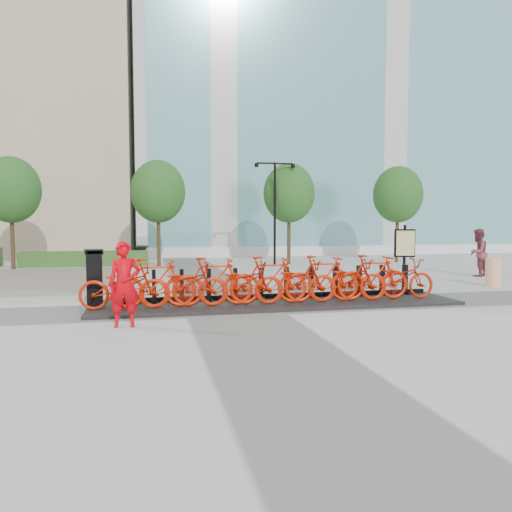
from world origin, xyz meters
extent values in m
plane|color=#B2B2B2|center=(0.00, 0.00, 0.00)|extent=(120.00, 120.00, 0.00)
cube|color=teal|center=(14.00, 26.00, 12.00)|extent=(32.00, 16.00, 24.00)
cube|color=#3E6F2D|center=(-5.00, 13.20, 0.35)|extent=(6.00, 1.20, 0.70)
cylinder|color=#332614|center=(-8.00, 12.00, 1.50)|extent=(0.18, 0.18, 3.00)
ellipsoid|color=#1B3C15|center=(-8.00, 12.00, 3.60)|extent=(2.60, 2.60, 2.99)
cylinder|color=#332614|center=(-1.50, 12.00, 1.50)|extent=(0.18, 0.18, 3.00)
ellipsoid|color=#1B3C15|center=(-1.50, 12.00, 3.60)|extent=(2.60, 2.60, 2.99)
cylinder|color=#332614|center=(5.00, 12.00, 1.50)|extent=(0.18, 0.18, 3.00)
ellipsoid|color=#1B3C15|center=(5.00, 12.00, 3.60)|extent=(2.60, 2.60, 2.99)
cylinder|color=#332614|center=(11.00, 12.00, 1.50)|extent=(0.18, 0.18, 3.00)
ellipsoid|color=#1B3C15|center=(11.00, 12.00, 3.60)|extent=(2.60, 2.60, 2.99)
cylinder|color=black|center=(4.00, 11.00, 2.50)|extent=(0.12, 0.12, 5.00)
cube|color=black|center=(3.55, 11.00, 4.95)|extent=(0.90, 0.08, 0.08)
cube|color=black|center=(4.45, 11.00, 4.95)|extent=(0.90, 0.08, 0.08)
cylinder|color=black|center=(3.10, 11.00, 4.85)|extent=(0.20, 0.20, 0.18)
cylinder|color=black|center=(4.90, 11.00, 4.85)|extent=(0.20, 0.20, 0.18)
cube|color=black|center=(1.30, 0.30, 0.04)|extent=(9.60, 2.40, 0.08)
imported|color=red|center=(-2.60, -0.05, 0.63)|extent=(2.10, 0.73, 1.10)
imported|color=red|center=(-1.88, -0.05, 0.69)|extent=(2.04, 0.58, 1.23)
imported|color=red|center=(-1.16, -0.05, 0.63)|extent=(2.10, 0.73, 1.10)
imported|color=red|center=(-0.44, -0.05, 0.69)|extent=(2.04, 0.58, 1.23)
imported|color=red|center=(0.28, -0.05, 0.63)|extent=(2.10, 0.73, 1.10)
imported|color=red|center=(1.00, -0.05, 0.69)|extent=(2.04, 0.58, 1.23)
imported|color=red|center=(1.72, -0.05, 0.63)|extent=(2.10, 0.73, 1.10)
imported|color=red|center=(2.44, -0.05, 0.69)|extent=(2.04, 0.58, 1.23)
imported|color=red|center=(3.16, -0.05, 0.63)|extent=(2.10, 0.73, 1.10)
imported|color=red|center=(3.88, -0.05, 0.69)|extent=(2.04, 0.58, 1.23)
imported|color=red|center=(4.60, -0.05, 0.63)|extent=(2.10, 0.73, 1.10)
cube|color=black|center=(-3.32, 0.39, 0.74)|extent=(0.39, 0.34, 1.32)
cube|color=black|center=(-3.32, 0.39, 1.44)|extent=(0.46, 0.39, 0.17)
cube|color=black|center=(-3.32, 0.22, 1.00)|extent=(0.27, 0.03, 0.37)
imported|color=#CF000A|center=(-2.51, -1.77, 0.89)|extent=(0.66, 0.44, 1.79)
imported|color=brown|center=(10.78, 5.01, 0.94)|extent=(1.15, 1.07, 1.89)
cylinder|color=#FF6304|center=(9.33, 2.21, 0.49)|extent=(0.53, 0.53, 0.97)
cylinder|color=black|center=(6.40, 2.86, 1.04)|extent=(0.09, 0.09, 2.07)
cube|color=black|center=(6.40, 2.86, 1.46)|extent=(0.66, 0.35, 0.94)
cube|color=#E3D383|center=(6.40, 2.80, 1.46)|extent=(0.55, 0.24, 0.83)
camera|label=1|loc=(-2.03, -12.38, 2.20)|focal=35.00mm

